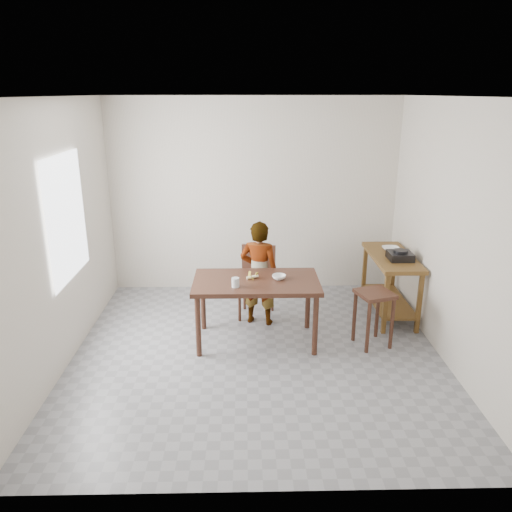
{
  "coord_description": "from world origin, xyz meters",
  "views": [
    {
      "loc": [
        -0.12,
        -4.88,
        2.74
      ],
      "look_at": [
        0.0,
        0.4,
        1.0
      ],
      "focal_mm": 35.0,
      "sensor_mm": 36.0,
      "label": 1
    }
  ],
  "objects_px": {
    "dining_chair": "(256,283)",
    "stool": "(373,318)",
    "prep_counter": "(390,285)",
    "dining_table": "(256,311)",
    "child": "(259,273)"
  },
  "relations": [
    {
      "from": "dining_chair",
      "to": "stool",
      "type": "distance_m",
      "value": 1.52
    },
    {
      "from": "prep_counter",
      "to": "stool",
      "type": "height_order",
      "value": "prep_counter"
    },
    {
      "from": "prep_counter",
      "to": "dining_chair",
      "type": "height_order",
      "value": "dining_chair"
    },
    {
      "from": "dining_table",
      "to": "dining_chair",
      "type": "bearing_deg",
      "value": 88.5
    },
    {
      "from": "dining_table",
      "to": "stool",
      "type": "distance_m",
      "value": 1.32
    },
    {
      "from": "prep_counter",
      "to": "stool",
      "type": "relative_size",
      "value": 1.87
    },
    {
      "from": "child",
      "to": "dining_chair",
      "type": "relative_size",
      "value": 1.46
    },
    {
      "from": "dining_chair",
      "to": "dining_table",
      "type": "bearing_deg",
      "value": -81.86
    },
    {
      "from": "dining_table",
      "to": "prep_counter",
      "type": "relative_size",
      "value": 1.17
    },
    {
      "from": "child",
      "to": "stool",
      "type": "height_order",
      "value": "child"
    },
    {
      "from": "dining_table",
      "to": "child",
      "type": "xyz_separation_m",
      "value": [
        0.05,
        0.49,
        0.28
      ]
    },
    {
      "from": "dining_table",
      "to": "dining_chair",
      "type": "distance_m",
      "value": 0.68
    },
    {
      "from": "dining_chair",
      "to": "stool",
      "type": "height_order",
      "value": "dining_chair"
    },
    {
      "from": "prep_counter",
      "to": "dining_chair",
      "type": "bearing_deg",
      "value": -179.34
    },
    {
      "from": "prep_counter",
      "to": "child",
      "type": "xyz_separation_m",
      "value": [
        -1.67,
        -0.21,
        0.25
      ]
    }
  ]
}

